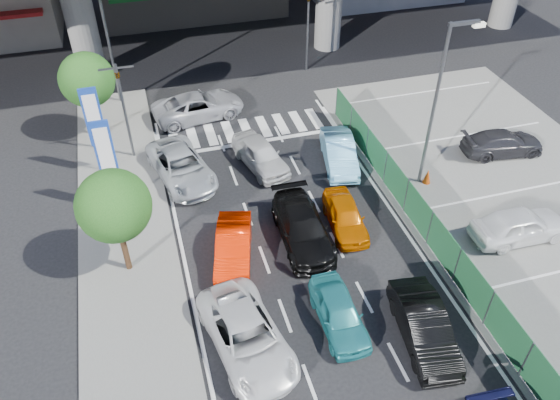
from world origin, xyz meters
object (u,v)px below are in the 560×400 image
object	(u,v)px
hatch_black_mid_right	(424,327)
taxi_orange_right	(345,216)
tree_near	(114,206)
sedan_black_mid	(303,228)
street_lamp_left	(108,24)
signboard_near	(106,154)
traffic_light_right	(308,10)
tree_far	(87,80)
kei_truck_front_right	(339,153)
crossing_wagon_silver	(199,106)
traffic_cone	(427,176)
street_lamp_right	(440,94)
wagon_silver_front_left	(181,166)
parked_sedan_white	(520,225)
taxi_orange_left	(233,247)
signboard_far	(94,120)
taxi_teal_mid	(339,313)
parked_sedan_dgrey	(503,143)
traffic_light_left	(120,89)
sedan_white_front_mid	(260,155)
sedan_white_mid_left	(247,336)

from	to	relation	value
hatch_black_mid_right	taxi_orange_right	size ratio (longest dim) A/B	1.16
tree_near	sedan_black_mid	bearing A→B (deg)	-2.14
street_lamp_left	signboard_near	distance (m)	10.19
hatch_black_mid_right	sedan_black_mid	bearing A→B (deg)	120.34
traffic_light_right	hatch_black_mid_right	size ratio (longest dim) A/B	1.24
tree_far	kei_truck_front_right	distance (m)	13.30
signboard_near	crossing_wagon_silver	xyz separation A→B (m)	(4.93, 7.02, -2.35)
taxi_orange_right	kei_truck_front_right	size ratio (longest dim) A/B	0.87
sedan_black_mid	traffic_cone	xyz separation A→B (m)	(7.01, 2.07, -0.26)
street_lamp_right	wagon_silver_front_left	bearing A→B (deg)	162.45
street_lamp_right	parked_sedan_white	size ratio (longest dim) A/B	1.89
street_lamp_left	tree_far	world-z (taller)	street_lamp_left
taxi_orange_left	sedan_black_mid	bearing A→B (deg)	20.41
hatch_black_mid_right	sedan_black_mid	size ratio (longest dim) A/B	0.88
signboard_near	signboard_far	size ratio (longest dim) A/B	1.00
tree_near	crossing_wagon_silver	bearing A→B (deg)	66.76
street_lamp_right	crossing_wagon_silver	distance (m)	13.67
taxi_teal_mid	wagon_silver_front_left	bearing A→B (deg)	112.87
taxi_orange_left	parked_sedan_dgrey	bearing A→B (deg)	28.28
sedan_black_mid	taxi_orange_right	distance (m)	2.07
tree_near	wagon_silver_front_left	size ratio (longest dim) A/B	0.97
street_lamp_right	taxi_orange_right	bearing A→B (deg)	-157.56
traffic_light_left	signboard_far	size ratio (longest dim) A/B	1.11
taxi_teal_mid	sedan_white_front_mid	size ratio (longest dim) A/B	0.90
sedan_white_mid_left	taxi_orange_left	world-z (taller)	sedan_white_mid_left
signboard_near	traffic_cone	xyz separation A→B (m)	(14.49, -2.19, -2.63)
tree_far	tree_near	bearing A→B (deg)	-85.64
traffic_light_left	signboard_near	size ratio (longest dim) A/B	1.11
taxi_teal_mid	traffic_cone	size ratio (longest dim) A/B	4.86
street_lamp_left	hatch_black_mid_right	bearing A→B (deg)	-65.80
signboard_near	wagon_silver_front_left	distance (m)	4.26
street_lamp_right	traffic_light_left	bearing A→B (deg)	155.84
taxi_orange_right	sedan_black_mid	bearing A→B (deg)	-166.77
tree_far	crossing_wagon_silver	size ratio (longest dim) A/B	0.93
wagon_silver_front_left	sedan_white_front_mid	bearing A→B (deg)	-14.02
taxi_orange_right	crossing_wagon_silver	world-z (taller)	crossing_wagon_silver
tree_far	parked_sedan_white	size ratio (longest dim) A/B	1.14
taxi_orange_left	traffic_cone	distance (m)	10.35
street_lamp_right	signboard_near	size ratio (longest dim) A/B	1.70
crossing_wagon_silver	parked_sedan_dgrey	world-z (taller)	crossing_wagon_silver
hatch_black_mid_right	tree_far	bearing A→B (deg)	129.90
signboard_near	traffic_light_right	bearing A→B (deg)	40.91
traffic_light_left	signboard_near	distance (m)	4.22
street_lamp_right	sedan_black_mid	xyz separation A→B (m)	(-6.89, -2.27, -4.08)
traffic_light_right	traffic_cone	xyz separation A→B (m)	(1.79, -13.20, -3.50)
wagon_silver_front_left	street_lamp_right	bearing A→B (deg)	-30.14
traffic_light_right	sedan_white_mid_left	world-z (taller)	traffic_light_right
tree_far	taxi_orange_left	size ratio (longest dim) A/B	1.21
signboard_far	kei_truck_front_right	bearing A→B (deg)	-12.31
street_lamp_left	parked_sedan_dgrey	size ratio (longest dim) A/B	1.89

